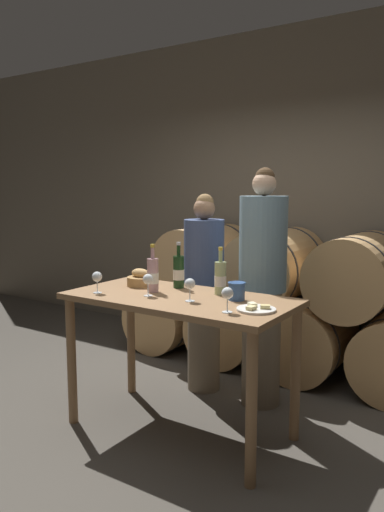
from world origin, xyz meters
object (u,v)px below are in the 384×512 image
blue_crock (237,290)px  wine_glass_far_left (97,277)px  tasting_table (179,316)px  wine_glass_left (148,280)px  wine_glass_right (227,294)px  person_left (204,292)px  wine_bottle_white (220,278)px  cheese_plate (256,309)px  bread_basket (140,279)px  wine_bottle_red (179,272)px  wine_glass_center (190,285)px  wine_bottle_rose (153,275)px  person_right (262,287)px

blue_crock → wine_glass_far_left: size_ratio=0.78×
tasting_table → wine_glass_left: wine_glass_left is taller
wine_glass_right → person_left: bearing=128.7°
wine_bottle_white → cheese_plate: wine_bottle_white is taller
bread_basket → wine_glass_right: wine_glass_right is taller
tasting_table → wine_glass_far_left: (-0.52, -0.23, 0.24)m
wine_glass_far_left → wine_glass_left: size_ratio=1.00×
tasting_table → blue_crock: bearing=16.6°
tasting_table → wine_glass_far_left: size_ratio=10.25×
wine_bottle_red → wine_bottle_white: (0.36, -0.03, -0.00)m
wine_glass_far_left → wine_glass_left: 0.36m
tasting_table → wine_bottle_red: wine_bottle_red is taller
wine_bottle_red → wine_glass_center: size_ratio=2.22×
wine_bottle_rose → blue_crock: wine_bottle_rose is taller
wine_bottle_rose → wine_glass_far_left: wine_bottle_rose is taller
bread_basket → wine_bottle_rose: bearing=-28.9°
blue_crock → bread_basket: (-0.80, 0.02, -0.01)m
person_right → wine_glass_center: bearing=-99.0°
person_left → cheese_plate: 1.15m
wine_bottle_red → wine_glass_center: bearing=-45.8°
person_left → tasting_table: bearing=-70.5°
wine_bottle_rose → tasting_table: bearing=-3.3°
cheese_plate → wine_bottle_red: bearing=158.6°
blue_crock → cheese_plate: (0.23, -0.18, -0.05)m
person_left → wine_bottle_red: size_ratio=4.86×
tasting_table → bread_basket: bearing=163.9°
person_left → wine_bottle_rose: person_left is taller
blue_crock → wine_glass_center: size_ratio=0.78×
cheese_plate → wine_glass_left: bearing=-177.1°
wine_bottle_white → bread_basket: size_ratio=1.65×
wine_glass_far_left → wine_glass_center: bearing=11.9°
wine_glass_left → wine_bottle_rose: bearing=114.2°
blue_crock → tasting_table: bearing=-163.4°
wine_glass_left → blue_crock: bearing=21.9°
wine_glass_left → wine_glass_far_left: bearing=-161.3°
wine_bottle_rose → blue_crock: size_ratio=2.88×
wine_bottle_red → wine_glass_left: (-0.01, -0.33, -0.01)m
person_left → wine_bottle_white: bearing=-48.5°
wine_glass_far_left → wine_glass_center: (0.66, 0.14, 0.00)m
wine_bottle_rose → wine_glass_left: bearing=-65.8°
wine_glass_center → person_right: bearing=81.0°
person_right → blue_crock: size_ratio=15.63×
person_left → wine_bottle_white: size_ratio=5.00×
wine_bottle_red → cheese_plate: bearing=-21.4°
tasting_table → wine_bottle_red: size_ratio=4.61×
bread_basket → cheese_plate: bread_basket is taller
wine_bottle_rose → bread_basket: size_ratio=1.70×
wine_bottle_white → wine_bottle_rose: size_ratio=0.97×
wine_bottle_white → bread_basket: bearing=-173.4°
person_left → wine_bottle_red: 0.54m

